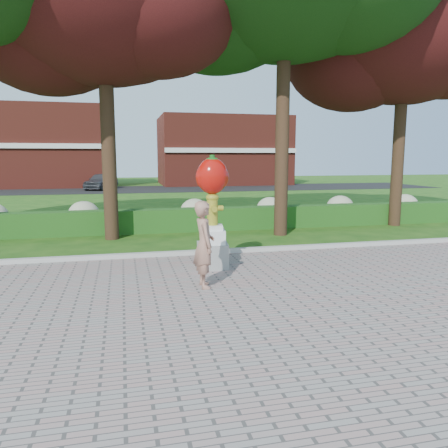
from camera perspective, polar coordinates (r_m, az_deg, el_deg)
name	(u,v)px	position (r m, az deg, el deg)	size (l,w,h in m)	color
ground	(210,289)	(8.70, -1.79, -8.54)	(100.00, 100.00, 0.00)	#1B4812
walkway	(282,395)	(5.14, 7.63, -21.24)	(40.00, 14.00, 0.04)	gray
curb	(188,253)	(11.54, -4.72, -3.86)	(40.00, 0.18, 0.15)	#ADADA5
lawn_hedge	(171,220)	(15.39, -6.92, 0.50)	(24.00, 0.70, 0.80)	#214C15
hydrangea_row	(183,212)	(16.43, -5.32, 1.56)	(20.10, 1.10, 0.99)	#9DA27C
street	(143,189)	(36.28, -10.52, 4.49)	(50.00, 8.00, 0.02)	black
building_left	(24,147)	(42.99, -24.65, 9.14)	(14.00, 8.00, 7.00)	maroon
building_right	(222,151)	(43.24, -0.23, 9.52)	(12.00, 8.00, 6.40)	maroon
tree_far_right	(402,35)	(18.35, 22.18, 21.92)	(7.88, 6.72, 10.21)	black
hydrant_sculpture	(212,209)	(10.00, -1.53, 2.01)	(0.79, 0.79, 2.60)	gray
woman	(204,244)	(8.54, -2.61, -2.67)	(0.62, 0.41, 1.71)	#A2705C
parked_car	(101,181)	(36.70, -15.76, 5.42)	(1.58, 3.93, 1.34)	#3E4146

